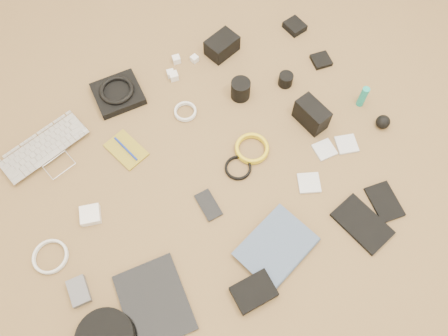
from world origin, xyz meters
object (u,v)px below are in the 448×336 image
dslr_camera (222,46)px  tablet (154,302)px  laptop (51,156)px  phone (208,205)px  paperback (297,266)px

dslr_camera → tablet: bearing=-146.4°
laptop → phone: bearing=-60.9°
laptop → paperback: laptop is taller
laptop → phone: size_ratio=2.95×
dslr_camera → paperback: bearing=-119.4°
dslr_camera → paperback: size_ratio=0.52×
phone → laptop: bearing=132.5°
laptop → phone: (0.43, -0.46, -0.01)m
dslr_camera → paperback: (-0.23, -0.94, -0.03)m
tablet → paperback: bearing=-9.4°
paperback → laptop: bearing=19.1°
phone → paperback: size_ratio=0.45×
phone → tablet: bearing=-146.1°
laptop → dslr_camera: 0.82m
paperback → tablet: bearing=57.9°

